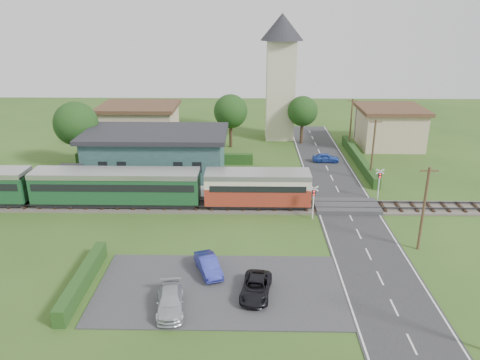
{
  "coord_description": "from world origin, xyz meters",
  "views": [
    {
      "loc": [
        0.45,
        -39.73,
        18.4
      ],
      "look_at": [
        -0.37,
        4.0,
        2.14
      ],
      "focal_mm": 35.0,
      "sensor_mm": 36.0,
      "label": 1
    }
  ],
  "objects_px": {
    "equipment_hut": "(70,178)",
    "car_park_dark": "(256,287)",
    "car_park_silver": "(170,301)",
    "car_park_blue": "(208,265)",
    "train": "(84,186)",
    "car_on_road": "(326,158)",
    "pedestrian_far": "(87,182)",
    "church_tower": "(281,68)",
    "station_building": "(157,153)",
    "crossing_signal_near": "(314,197)",
    "pedestrian_near": "(233,186)",
    "house_east": "(389,126)",
    "house_west": "(140,124)",
    "crossing_signal_far": "(379,180)"
  },
  "relations": [
    {
      "from": "house_east",
      "to": "train",
      "type": "bearing_deg",
      "value": -148.16
    },
    {
      "from": "house_west",
      "to": "car_on_road",
      "type": "height_order",
      "value": "house_west"
    },
    {
      "from": "equipment_hut",
      "to": "station_building",
      "type": "distance_m",
      "value": 9.92
    },
    {
      "from": "equipment_hut",
      "to": "train",
      "type": "bearing_deg",
      "value": -51.27
    },
    {
      "from": "train",
      "to": "station_building",
      "type": "bearing_deg",
      "value": 58.86
    },
    {
      "from": "pedestrian_near",
      "to": "pedestrian_far",
      "type": "xyz_separation_m",
      "value": [
        -15.18,
        0.64,
        0.02
      ]
    },
    {
      "from": "car_park_blue",
      "to": "car_park_dark",
      "type": "bearing_deg",
      "value": -59.59
    },
    {
      "from": "car_park_silver",
      "to": "station_building",
      "type": "bearing_deg",
      "value": 94.71
    },
    {
      "from": "house_east",
      "to": "car_park_blue",
      "type": "height_order",
      "value": "house_east"
    },
    {
      "from": "train",
      "to": "car_park_dark",
      "type": "bearing_deg",
      "value": -41.88
    },
    {
      "from": "church_tower",
      "to": "car_on_road",
      "type": "relative_size",
      "value": 5.35
    },
    {
      "from": "car_on_road",
      "to": "pedestrian_far",
      "type": "distance_m",
      "value": 28.69
    },
    {
      "from": "train",
      "to": "car_park_blue",
      "type": "relative_size",
      "value": 11.7
    },
    {
      "from": "house_west",
      "to": "car_park_blue",
      "type": "height_order",
      "value": "house_west"
    },
    {
      "from": "car_park_silver",
      "to": "pedestrian_far",
      "type": "relative_size",
      "value": 2.31
    },
    {
      "from": "crossing_signal_near",
      "to": "pedestrian_near",
      "type": "relative_size",
      "value": 1.87
    },
    {
      "from": "house_east",
      "to": "car_park_silver",
      "type": "relative_size",
      "value": 2.12
    },
    {
      "from": "car_park_silver",
      "to": "pedestrian_far",
      "type": "bearing_deg",
      "value": 113.33
    },
    {
      "from": "equipment_hut",
      "to": "car_park_silver",
      "type": "xyz_separation_m",
      "value": [
        13.5,
        -19.7,
        -1.06
      ]
    },
    {
      "from": "church_tower",
      "to": "car_park_blue",
      "type": "distance_m",
      "value": 39.85
    },
    {
      "from": "train",
      "to": "car_park_blue",
      "type": "height_order",
      "value": "train"
    },
    {
      "from": "pedestrian_near",
      "to": "pedestrian_far",
      "type": "distance_m",
      "value": 15.19
    },
    {
      "from": "train",
      "to": "house_west",
      "type": "relative_size",
      "value": 4.0
    },
    {
      "from": "train",
      "to": "pedestrian_near",
      "type": "relative_size",
      "value": 24.66
    },
    {
      "from": "equipment_hut",
      "to": "crossing_signal_near",
      "type": "relative_size",
      "value": 0.78
    },
    {
      "from": "crossing_signal_far",
      "to": "car_park_blue",
      "type": "xyz_separation_m",
      "value": [
        -16.03,
        -14.36,
        -1.45
      ]
    },
    {
      "from": "equipment_hut",
      "to": "house_west",
      "type": "height_order",
      "value": "house_west"
    },
    {
      "from": "crossing_signal_far",
      "to": "pedestrian_near",
      "type": "height_order",
      "value": "crossing_signal_far"
    },
    {
      "from": "house_west",
      "to": "equipment_hut",
      "type": "bearing_deg",
      "value": -98.62
    },
    {
      "from": "crossing_signal_near",
      "to": "car_park_blue",
      "type": "xyz_separation_m",
      "value": [
        -8.83,
        -9.56,
        -1.45
      ]
    },
    {
      "from": "station_building",
      "to": "car_on_road",
      "type": "distance_m",
      "value": 20.99
    },
    {
      "from": "train",
      "to": "church_tower",
      "type": "bearing_deg",
      "value": 51.84
    },
    {
      "from": "house_east",
      "to": "crossing_signal_far",
      "type": "bearing_deg",
      "value": -108.08
    },
    {
      "from": "equipment_hut",
      "to": "crossing_signal_near",
      "type": "bearing_deg",
      "value": -12.94
    },
    {
      "from": "train",
      "to": "car_park_silver",
      "type": "height_order",
      "value": "train"
    },
    {
      "from": "equipment_hut",
      "to": "car_park_dark",
      "type": "relative_size",
      "value": 0.63
    },
    {
      "from": "pedestrian_far",
      "to": "car_park_silver",
      "type": "bearing_deg",
      "value": -153.32
    },
    {
      "from": "equipment_hut",
      "to": "house_west",
      "type": "distance_m",
      "value": 20.05
    },
    {
      "from": "car_park_dark",
      "to": "car_park_silver",
      "type": "bearing_deg",
      "value": -154.72
    },
    {
      "from": "church_tower",
      "to": "car_park_silver",
      "type": "xyz_separation_m",
      "value": [
        -9.5,
        -42.5,
        -9.54
      ]
    },
    {
      "from": "station_building",
      "to": "church_tower",
      "type": "xyz_separation_m",
      "value": [
        15.0,
        17.01,
        7.53
      ]
    },
    {
      "from": "train",
      "to": "house_west",
      "type": "bearing_deg",
      "value": 88.92
    },
    {
      "from": "train",
      "to": "crossing_signal_near",
      "type": "distance_m",
      "value": 21.97
    },
    {
      "from": "car_on_road",
      "to": "pedestrian_near",
      "type": "bearing_deg",
      "value": 137.82
    },
    {
      "from": "church_tower",
      "to": "car_park_dark",
      "type": "distance_m",
      "value": 42.05
    },
    {
      "from": "church_tower",
      "to": "car_park_blue",
      "type": "xyz_separation_m",
      "value": [
        -7.43,
        -37.97,
        -9.54
      ]
    },
    {
      "from": "station_building",
      "to": "car_park_silver",
      "type": "relative_size",
      "value": 3.85
    },
    {
      "from": "church_tower",
      "to": "house_west",
      "type": "distance_m",
      "value": 21.55
    },
    {
      "from": "car_park_silver",
      "to": "car_park_blue",
      "type": "bearing_deg",
      "value": 57.99
    },
    {
      "from": "house_west",
      "to": "car_park_silver",
      "type": "bearing_deg",
      "value": -75.11
    }
  ]
}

